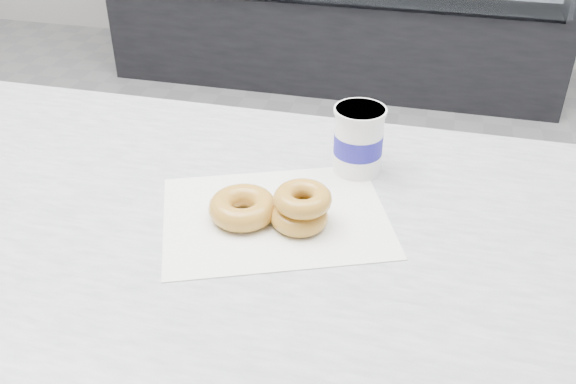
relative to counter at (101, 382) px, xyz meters
name	(u,v)px	position (x,y,z in m)	size (l,w,h in m)	color
ground	(214,330)	(0.00, 0.60, -0.45)	(5.00, 5.00, 0.00)	#959597
counter	(101,382)	(0.00, 0.00, 0.00)	(3.06, 0.76, 0.90)	#333335
wax_paper	(275,216)	(0.36, 0.03, 0.45)	(0.34, 0.26, 0.00)	silver
donut_single	(243,207)	(0.31, 0.01, 0.47)	(0.10, 0.10, 0.04)	gold
donut_stack	(301,208)	(0.40, 0.02, 0.48)	(0.12, 0.12, 0.06)	gold
coffee_cup	(358,140)	(0.46, 0.19, 0.51)	(0.11, 0.11, 0.12)	white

